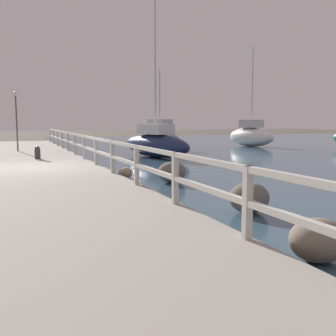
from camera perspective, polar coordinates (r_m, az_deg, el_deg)
name	(u,v)px	position (r m, az deg, el deg)	size (l,w,h in m)	color
ground_plane	(35,174)	(13.49, -18.68, -0.81)	(120.00, 120.00, 0.00)	#4C473D
dock_walkway	(35,170)	(13.47, -18.70, -0.34)	(4.20, 36.00, 0.23)	#9E998E
railing	(96,146)	(13.66, -10.42, 3.12)	(0.10, 32.50, 0.93)	beige
boulder_far_strip	(249,198)	(7.48, 11.70, -4.25)	(0.77, 0.69, 0.57)	#666056
boulder_upstream	(126,173)	(11.87, -6.15, -0.69)	(0.44, 0.39, 0.33)	gray
boulder_water_edge	(172,172)	(10.91, 0.56, -0.61)	(0.79, 0.71, 0.59)	#666056
boulder_near_dock	(318,240)	(5.17, 20.92, -9.75)	(0.72, 0.65, 0.54)	slate
mooring_bollard	(38,153)	(16.28, -18.41, 2.14)	(0.22, 0.22, 0.51)	#333338
dock_lamp	(16,110)	(20.89, -21.18, 7.89)	(0.23, 0.23, 2.93)	#514C47
sailboat_navy	(156,143)	(18.67, -1.83, 3.60)	(2.48, 5.14, 8.08)	#192347
sailboat_white	(251,135)	(27.36, 11.95, 4.65)	(2.12, 4.09, 6.61)	white
sailboat_gray	(160,137)	(24.74, -1.20, 4.56)	(1.63, 4.60, 4.84)	gray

